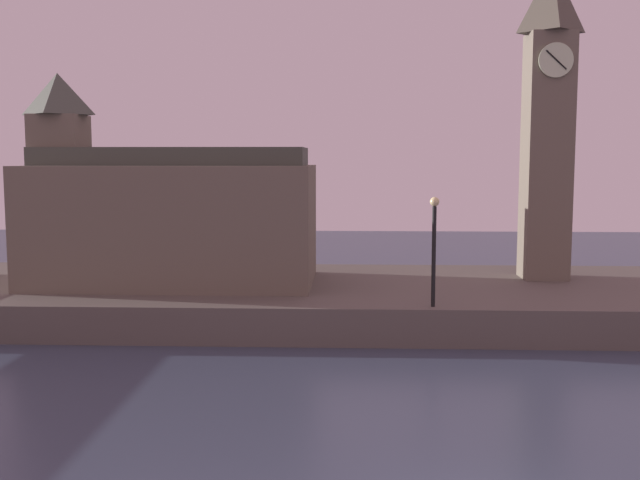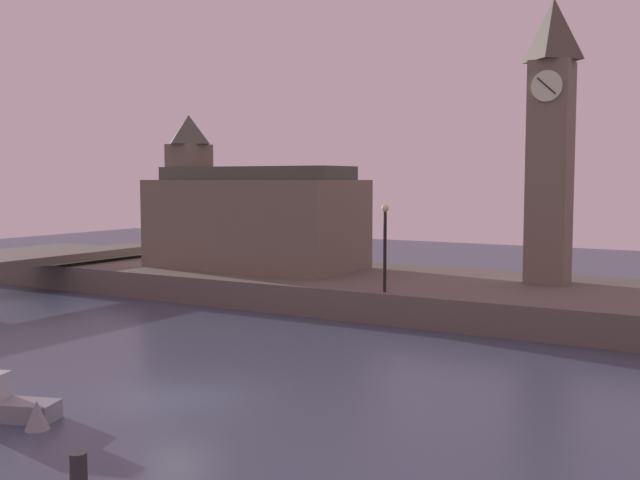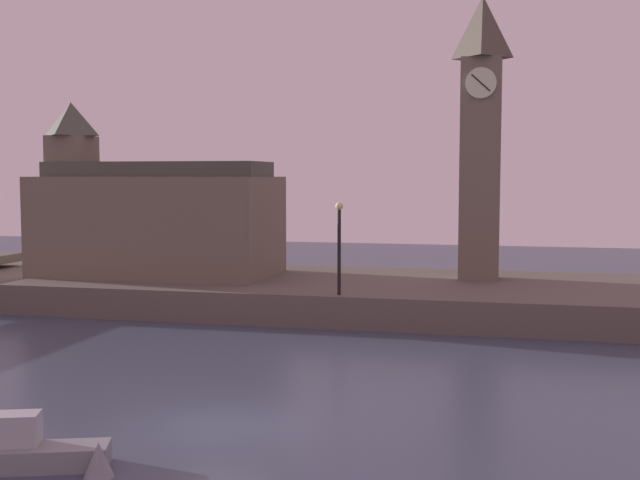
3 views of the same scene
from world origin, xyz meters
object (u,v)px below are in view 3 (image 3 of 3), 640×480
streetlamp (339,238)px  boat_cruiser_grey (30,452)px  parliament_hall (151,218)px  clock_tower (481,134)px

streetlamp → boat_cruiser_grey: (-3.38, -18.93, -3.67)m
parliament_hall → boat_cruiser_grey: (8.29, -24.14, -4.16)m
parliament_hall → boat_cruiser_grey: parliament_hall is taller
clock_tower → streetlamp: size_ratio=3.46×
streetlamp → boat_cruiser_grey: bearing=-100.1°
parliament_hall → streetlamp: parliament_hall is taller
boat_cruiser_grey → streetlamp: bearing=79.9°
parliament_hall → boat_cruiser_grey: 25.86m
clock_tower → streetlamp: 10.54m
parliament_hall → clock_tower: bearing=6.2°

